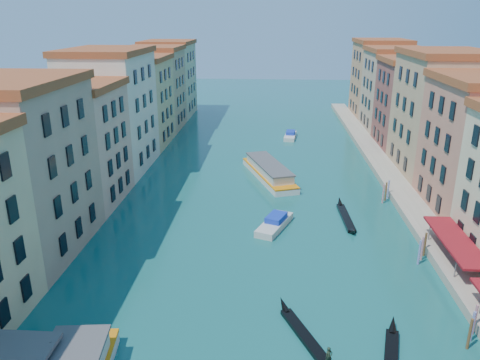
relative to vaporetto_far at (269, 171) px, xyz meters
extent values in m
cube|color=tan|center=(-27.71, -27.77, 8.31)|extent=(12.00, 17.00, 19.00)
cube|color=#974721|center=(-27.71, -27.77, 18.31)|extent=(12.80, 17.40, 1.00)
cube|color=tan|center=(-27.71, -12.27, 7.06)|extent=(12.00, 14.00, 16.50)
cube|color=#974721|center=(-27.71, -12.27, 15.81)|extent=(12.80, 14.40, 1.00)
cube|color=beige|center=(-27.71, 3.73, 8.81)|extent=(12.00, 18.00, 20.00)
cube|color=#974721|center=(-27.71, 3.73, 19.31)|extent=(12.80, 18.40, 1.00)
cube|color=tan|center=(-27.71, 20.73, 7.56)|extent=(12.00, 16.00, 17.50)
cube|color=#974721|center=(-27.71, 20.73, 16.81)|extent=(12.80, 16.40, 1.00)
cube|color=tan|center=(-27.71, 36.23, 8.06)|extent=(12.00, 15.00, 18.50)
cube|color=#974721|center=(-27.71, 36.23, 17.81)|extent=(12.80, 15.40, 1.00)
cube|color=tan|center=(-27.71, 52.23, 8.31)|extent=(12.00, 17.00, 19.00)
cube|color=#974721|center=(-27.71, 52.23, 18.31)|extent=(12.80, 17.40, 1.00)
cube|color=tan|center=(28.29, 3.73, 8.81)|extent=(12.00, 18.00, 20.00)
cube|color=#974721|center=(28.29, 3.73, 19.31)|extent=(12.80, 18.40, 1.00)
cube|color=brown|center=(28.29, 20.23, 7.56)|extent=(12.00, 15.00, 17.50)
cube|color=#974721|center=(28.29, 20.23, 16.81)|extent=(12.80, 15.40, 1.00)
cube|color=tan|center=(28.29, 35.73, 8.06)|extent=(12.00, 16.00, 18.50)
cube|color=#974721|center=(28.29, 35.73, 17.81)|extent=(12.80, 16.40, 1.00)
cube|color=tan|center=(28.29, 52.23, 8.56)|extent=(12.00, 17.00, 19.50)
cube|color=#974721|center=(28.29, 52.23, 18.81)|extent=(12.80, 17.40, 1.00)
cube|color=gray|center=(20.29, -2.27, -0.69)|extent=(4.00, 140.00, 1.00)
cylinder|color=#505052|center=(19.09, -38.67, 0.31)|extent=(0.12, 0.12, 3.00)
cube|color=maroon|center=(20.49, -28.27, 1.81)|extent=(3.20, 12.60, 0.25)
cylinder|color=#505052|center=(19.09, -32.47, 0.31)|extent=(0.12, 0.12, 3.00)
cylinder|color=#505052|center=(19.09, -24.07, 0.31)|extent=(0.12, 0.12, 3.00)
cylinder|color=brown|center=(16.79, -42.27, 0.11)|extent=(0.24, 0.24, 3.20)
cylinder|color=brown|center=(17.39, -41.27, 0.11)|extent=(0.24, 0.24, 3.20)
cylinder|color=brown|center=(17.99, -40.27, 0.11)|extent=(0.24, 0.24, 3.20)
cylinder|color=brown|center=(16.79, -28.27, 0.11)|extent=(0.24, 0.24, 3.20)
cylinder|color=brown|center=(17.39, -27.27, 0.11)|extent=(0.24, 0.24, 3.20)
cylinder|color=brown|center=(17.99, -26.27, 0.11)|extent=(0.24, 0.24, 3.20)
cylinder|color=brown|center=(16.79, -10.27, 0.11)|extent=(0.24, 0.24, 3.20)
cylinder|color=brown|center=(17.39, -9.27, 0.11)|extent=(0.24, 0.24, 3.20)
cylinder|color=brown|center=(17.99, -8.27, 0.11)|extent=(0.24, 0.24, 3.20)
cube|color=silver|center=(0.00, 0.00, -0.66)|extent=(9.73, 18.12, 1.07)
cube|color=silver|center=(0.00, 0.00, 0.50)|extent=(8.12, 14.62, 1.42)
cube|color=#505052|center=(0.00, 0.00, 1.34)|extent=(8.52, 15.13, 0.22)
cube|color=orange|center=(0.00, 0.00, -0.17)|extent=(9.77, 18.14, 0.22)
cube|color=black|center=(3.61, -42.17, -0.99)|extent=(4.33, 8.08, 0.42)
cone|color=black|center=(1.73, -37.91, -0.63)|extent=(1.52, 2.05, 1.56)
imported|color=#1E2D1D|center=(5.05, -45.41, -0.02)|extent=(0.69, 0.59, 1.61)
cone|color=black|center=(11.18, -40.28, -0.62)|extent=(1.33, 2.08, 1.61)
cube|color=black|center=(10.58, -16.48, -0.98)|extent=(1.42, 8.86, 0.44)
cone|color=black|center=(10.39, -11.58, -0.60)|extent=(0.96, 2.00, 1.65)
cone|color=black|center=(10.77, -21.37, -0.70)|extent=(0.95, 1.66, 1.45)
cube|color=beige|center=(0.92, -19.85, -0.75)|extent=(5.09, 8.05, 0.88)
cube|color=#1635B7|center=(1.12, -19.34, 0.02)|extent=(3.06, 3.80, 0.77)
cube|color=silver|center=(4.55, 28.00, -0.77)|extent=(3.16, 7.59, 0.84)
cube|color=#1635B7|center=(4.62, 28.52, -0.03)|extent=(2.25, 3.36, 0.74)
camera|label=1|loc=(0.20, -75.33, 24.77)|focal=35.00mm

